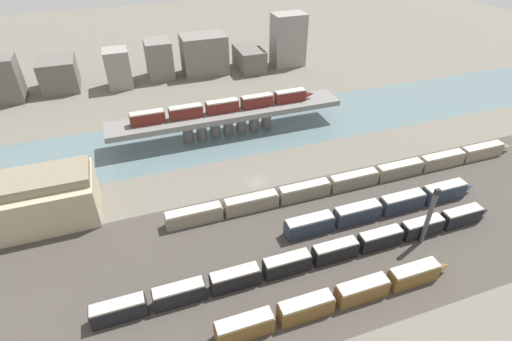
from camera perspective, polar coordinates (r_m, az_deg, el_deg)
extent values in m
plane|color=#666056|center=(100.00, 0.22, -1.73)|extent=(400.00, 400.00, 0.00)
cube|color=#423D38|center=(83.47, 5.82, -11.14)|extent=(280.00, 42.00, 0.01)
cube|color=slate|center=(121.07, -3.95, 5.40)|extent=(320.00, 28.33, 0.01)
cube|color=slate|center=(117.99, -4.08, 8.12)|extent=(69.06, 9.34, 1.62)
cylinder|color=slate|center=(117.58, -9.72, 5.55)|extent=(2.92, 2.92, 5.64)
cylinder|color=slate|center=(118.15, -7.80, 5.90)|extent=(2.92, 2.92, 5.64)
cylinder|color=slate|center=(118.85, -5.89, 6.24)|extent=(2.92, 2.92, 5.64)
cylinder|color=slate|center=(119.69, -4.00, 6.57)|extent=(2.92, 2.92, 5.64)
cylinder|color=slate|center=(120.65, -2.14, 6.89)|extent=(2.92, 2.92, 5.64)
cylinder|color=slate|center=(121.75, -0.31, 7.19)|extent=(2.92, 2.92, 5.64)
cylinder|color=slate|center=(122.96, 1.49, 7.48)|extent=(2.92, 2.92, 5.64)
cube|color=#5B1E19|center=(113.91, -15.24, 7.20)|extent=(9.44, 2.61, 3.15)
cube|color=#B7B2A3|center=(113.11, -15.38, 7.99)|extent=(9.06, 2.40, 0.40)
cube|color=#5B1E19|center=(114.77, -9.99, 8.16)|extent=(9.44, 2.61, 3.15)
cube|color=#B7B2A3|center=(113.98, -10.08, 8.96)|extent=(9.06, 2.40, 0.40)
cube|color=#5B1E19|center=(116.58, -4.84, 9.04)|extent=(9.44, 2.61, 3.15)
cube|color=#B7B2A3|center=(115.81, -4.88, 9.83)|extent=(9.06, 2.40, 0.40)
cube|color=#5B1E19|center=(119.32, 0.14, 9.81)|extent=(9.44, 2.61, 3.15)
cube|color=#B7B2A3|center=(118.56, 0.14, 10.59)|extent=(9.06, 2.40, 0.40)
cube|color=#5B1E19|center=(122.91, 4.88, 10.48)|extent=(9.44, 2.61, 3.15)
cube|color=#B7B2A3|center=(122.17, 4.92, 11.24)|extent=(9.06, 2.40, 0.40)
cone|color=#5B1E19|center=(125.51, 7.59, 10.77)|extent=(3.30, 2.35, 2.35)
cube|color=brown|center=(69.90, -1.65, -21.53)|extent=(9.78, 2.81, 3.55)
cube|color=#B7B2A3|center=(68.26, -1.68, -20.63)|extent=(9.38, 2.58, 0.40)
cube|color=brown|center=(72.41, 7.10, -18.99)|extent=(9.78, 2.81, 3.55)
cube|color=#B7B2A3|center=(70.82, 7.22, -18.06)|extent=(9.38, 2.58, 0.40)
cube|color=brown|center=(76.41, 14.85, -16.32)|extent=(9.78, 2.81, 3.55)
cube|color=#B7B2A3|center=(74.91, 15.08, -15.38)|extent=(9.38, 2.58, 0.40)
cube|color=brown|center=(81.70, 21.53, -13.73)|extent=(9.78, 2.81, 3.55)
cube|color=#B7B2A3|center=(80.30, 21.84, -12.79)|extent=(9.38, 2.58, 0.40)
cone|color=brown|center=(85.53, 25.04, -12.34)|extent=(3.42, 2.53, 2.53)
cube|color=black|center=(75.32, -18.98, -18.50)|extent=(9.22, 2.68, 3.46)
cube|color=#B7B2A3|center=(73.83, -19.27, -17.60)|extent=(8.85, 2.47, 0.40)
cube|color=black|center=(74.88, -10.89, -17.04)|extent=(9.22, 2.68, 3.46)
cube|color=#B7B2A3|center=(73.38, -11.06, -16.11)|extent=(8.85, 2.47, 0.40)
cube|color=black|center=(75.85, -3.00, -15.27)|extent=(9.22, 2.68, 3.46)
cube|color=#B7B2A3|center=(74.36, -3.05, -14.33)|extent=(8.85, 2.47, 0.40)
cube|color=black|center=(78.16, 4.43, -13.33)|extent=(9.22, 2.68, 3.46)
cube|color=#B7B2A3|center=(76.72, 4.49, -12.37)|extent=(8.85, 2.47, 0.40)
cube|color=black|center=(81.71, 11.20, -11.33)|extent=(9.22, 2.68, 3.46)
cube|color=#B7B2A3|center=(80.34, 11.36, -10.38)|extent=(8.85, 2.47, 0.40)
cube|color=black|center=(86.35, 17.25, -9.39)|extent=(9.22, 2.68, 3.46)
cube|color=#B7B2A3|center=(85.05, 17.48, -8.46)|extent=(8.85, 2.47, 0.40)
cube|color=black|center=(91.90, 22.57, -7.59)|extent=(9.22, 2.68, 3.46)
cube|color=#B7B2A3|center=(90.68, 22.85, -6.69)|extent=(8.85, 2.47, 0.40)
cube|color=black|center=(98.21, 27.21, -5.94)|extent=(9.22, 2.68, 3.46)
cube|color=#B7B2A3|center=(97.07, 27.51, -5.08)|extent=(8.85, 2.47, 0.40)
cone|color=black|center=(102.45, 29.69, -5.11)|extent=(3.23, 2.41, 2.41)
cube|color=#2D384C|center=(85.92, 7.59, -7.90)|extent=(10.55, 2.99, 3.72)
cube|color=#B7B2A3|center=(84.53, 7.70, -6.88)|extent=(10.13, 2.75, 0.40)
cube|color=#2D384C|center=(90.76, 14.24, -6.06)|extent=(10.55, 2.99, 3.72)
cube|color=#B7B2A3|center=(89.45, 14.43, -5.07)|extent=(10.13, 2.75, 0.40)
cube|color=#2D384C|center=(96.76, 20.11, -4.37)|extent=(10.55, 2.99, 3.72)
cube|color=#B7B2A3|center=(95.53, 20.35, -3.42)|extent=(10.13, 2.75, 0.40)
cube|color=#2D384C|center=(103.72, 25.21, -2.85)|extent=(10.55, 2.99, 3.72)
cube|color=#B7B2A3|center=(102.57, 25.50, -1.94)|extent=(10.13, 2.75, 0.40)
cone|color=#2D384C|center=(108.48, 27.97, -2.09)|extent=(3.69, 2.69, 2.69)
cube|color=gray|center=(88.79, -8.86, -6.52)|extent=(12.57, 2.75, 3.28)
cube|color=#B7B2A3|center=(87.58, -8.97, -5.63)|extent=(12.06, 2.53, 0.40)
cube|color=gray|center=(91.04, -0.68, -4.76)|extent=(12.57, 2.75, 3.28)
cube|color=#B7B2A3|center=(89.86, -0.69, -3.87)|extent=(12.06, 2.53, 0.40)
cube|color=gray|center=(95.10, 6.91, -3.03)|extent=(12.57, 2.75, 3.28)
cube|color=#B7B2A3|center=(93.98, 6.99, -2.15)|extent=(12.06, 2.53, 0.40)
cube|color=gray|center=(100.75, 13.74, -1.42)|extent=(12.57, 2.75, 3.28)
cube|color=#B7B2A3|center=(99.69, 13.89, -0.58)|extent=(12.06, 2.53, 0.40)
cube|color=gray|center=(107.75, 19.76, 0.01)|extent=(12.57, 2.75, 3.28)
cube|color=#B7B2A3|center=(106.75, 19.95, 0.82)|extent=(12.06, 2.53, 0.40)
cube|color=gray|center=(115.84, 25.00, 1.26)|extent=(12.57, 2.75, 3.28)
cube|color=#B7B2A3|center=(114.91, 25.22, 2.02)|extent=(12.06, 2.53, 0.40)
cube|color=gray|center=(124.81, 29.52, 2.33)|extent=(12.57, 2.75, 3.28)
cube|color=#B7B2A3|center=(123.95, 29.76, 3.04)|extent=(12.06, 2.53, 0.40)
cone|color=gray|center=(131.01, 32.06, 2.87)|extent=(4.40, 2.47, 2.47)
cube|color=tan|center=(99.06, -29.61, -4.17)|extent=(27.47, 14.15, 9.44)
cube|color=#7C725C|center=(95.95, -30.59, -1.50)|extent=(26.92, 9.90, 2.07)
cylinder|color=#4C4C51|center=(87.49, 23.38, -6.33)|extent=(0.94, 0.94, 12.49)
cube|color=black|center=(83.43, 24.47, -2.79)|extent=(1.00, 0.70, 1.20)
cube|color=#605B56|center=(164.07, -26.32, 12.27)|extent=(12.42, 14.73, 11.10)
cube|color=gray|center=(157.17, -19.11, 13.61)|extent=(8.56, 8.75, 13.81)
cube|color=slate|center=(161.87, -13.69, 15.21)|extent=(9.39, 11.36, 14.19)
cube|color=slate|center=(162.88, -7.41, 16.15)|extent=(16.99, 11.38, 14.86)
cube|color=#605B56|center=(166.35, -0.98, 15.68)|extent=(9.76, 15.93, 8.56)
cube|color=gray|center=(169.64, 4.61, 18.11)|extent=(12.87, 8.70, 20.54)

